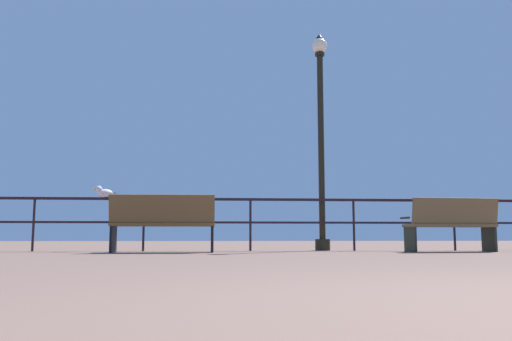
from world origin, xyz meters
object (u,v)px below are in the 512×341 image
(bench_near_right, at_px, (452,222))
(seagull_on_rail, at_px, (104,192))
(lamppost_center, at_px, (321,130))
(bench_near_left, at_px, (163,220))

(bench_near_right, xyz_separation_m, seagull_on_rail, (-6.25, 0.91, 0.56))
(lamppost_center, bearing_deg, bench_near_right, -27.24)
(lamppost_center, distance_m, seagull_on_rail, 4.35)
(seagull_on_rail, bearing_deg, bench_near_right, -8.24)
(bench_near_right, bearing_deg, lamppost_center, 152.76)
(bench_near_left, xyz_separation_m, bench_near_right, (5.08, 0.00, -0.02))
(bench_near_right, xyz_separation_m, lamppost_center, (-2.11, 1.09, 1.85))
(bench_near_left, distance_m, lamppost_center, 3.65)
(lamppost_center, relative_size, seagull_on_rail, 10.48)
(bench_near_left, height_order, lamppost_center, lamppost_center)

